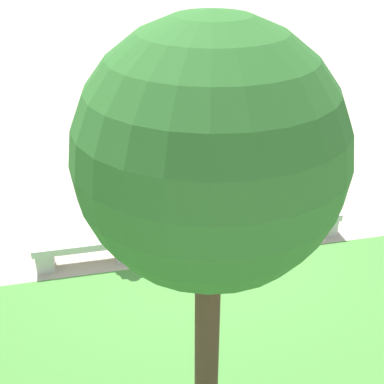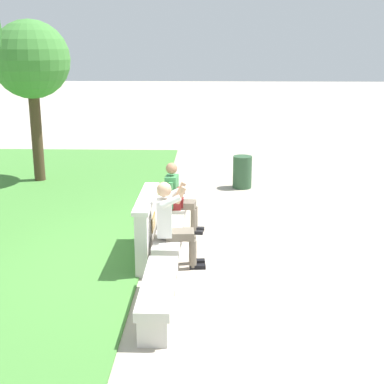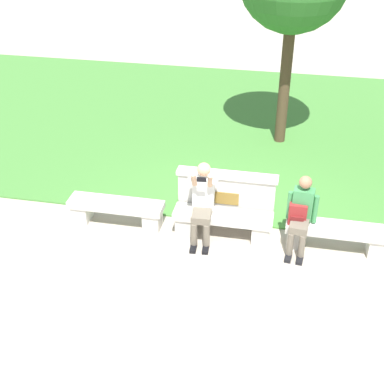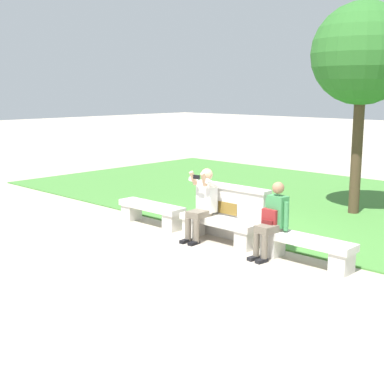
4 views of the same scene
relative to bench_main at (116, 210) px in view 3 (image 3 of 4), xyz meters
name	(u,v)px [view 3 (image 3 of 4)]	position (x,y,z in m)	size (l,w,h in m)	color
ground_plane	(222,236)	(1.83, 0.00, -0.29)	(80.00, 80.00, 0.00)	#B2A593
grass_strip	(250,127)	(1.83, 4.38, -0.27)	(17.29, 8.00, 0.03)	#478438
bench_main	(116,210)	(0.00, 0.00, 0.00)	(1.62, 0.40, 0.45)	beige
bench_near	(223,222)	(1.83, 0.00, 0.00)	(1.62, 0.40, 0.45)	beige
bench_mid	(337,234)	(3.66, 0.00, 0.00)	(1.62, 0.40, 0.45)	beige
backrest_wall_with_plaque	(226,199)	(1.83, 0.34, 0.23)	(1.66, 0.24, 1.01)	beige
person_photographer	(203,199)	(1.50, -0.08, 0.45)	(0.49, 0.74, 1.32)	black
person_distant	(301,213)	(3.06, -0.07, 0.38)	(0.48, 0.70, 1.26)	black
backpack	(298,214)	(3.01, -0.04, 0.34)	(0.28, 0.24, 0.43)	maroon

